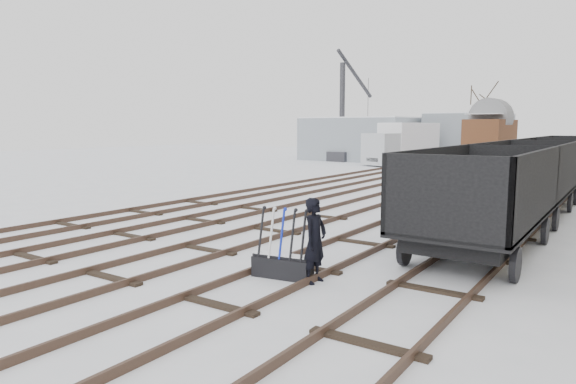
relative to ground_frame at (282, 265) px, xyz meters
The scene contains 15 objects.
ground 3.13m from the ground_frame, 163.85° to the left, with size 120.00×120.00×0.00m, color white.
tracks 14.85m from the ground_frame, 101.65° to the left, with size 13.90×52.00×0.16m.
shed_left 40.23m from the ground_frame, 113.46° to the left, with size 10.00×8.00×4.10m.
shed_right 41.51m from the ground_frame, 99.72° to the left, with size 7.00×6.00×4.50m.
ground_frame is the anchor object (origin of this frame).
worker 0.97m from the ground_frame, ahead, with size 0.65×0.42×1.77m, color black.
freight_wagon_a 5.45m from the ground_frame, 56.25° to the left, with size 2.61×6.53×2.67m.
freight_wagon_b 11.32m from the ground_frame, 74.59° to the left, with size 2.61×6.53×2.67m.
freight_wagon_c 17.57m from the ground_frame, 80.15° to the left, with size 2.61×6.53×2.67m.
freight_wagon_d 23.89m from the ground_frame, 82.78° to the left, with size 2.61×6.53×2.67m.
box_van_wagon 32.16m from the ground_frame, 95.43° to the left, with size 3.12×5.55×4.13m.
lorry 34.43m from the ground_frame, 107.44° to the left, with size 3.93×8.12×3.53m.
panel_van 36.69m from the ground_frame, 106.96° to the left, with size 3.22×4.56×1.85m.
crane 37.73m from the ground_frame, 116.03° to the left, with size 2.26×6.01×10.17m.
tree_far_left 43.41m from the ground_frame, 98.43° to the left, with size 0.30×0.30×5.65m, color black.
Camera 1 is at (9.07, -9.64, 3.22)m, focal length 32.00 mm.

